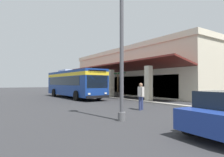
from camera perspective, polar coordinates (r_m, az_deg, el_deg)
The scene contains 7 objects.
ground at distance 26.35m, azimuth 6.40°, elevation -5.13°, with size 120.00×120.00×0.00m, color #2D2D30.
curb_strip at distance 25.04m, azimuth -5.22°, elevation -5.19°, with size 29.83×0.50×0.12m, color #9E998E.
plaza_building at distance 30.84m, azimuth 10.67°, elevation 1.61°, with size 25.16×15.85×6.63m.
transit_bus at distance 22.62m, azimuth -11.60°, elevation -1.04°, with size 11.26×2.98×3.34m.
pedestrian at distance 12.29m, azimuth 8.73°, elevation -4.86°, with size 0.64×0.43×1.74m.
potted_palm at distance 22.74m, azimuth 1.79°, elevation -4.06°, with size 1.68×1.64×3.06m.
lot_light_pole at distance 8.99m, azimuth 2.93°, elevation 13.50°, with size 0.60×0.60×7.54m.
Camera 1 is at (20.03, -9.04, 1.74)m, focal length 30.27 mm.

